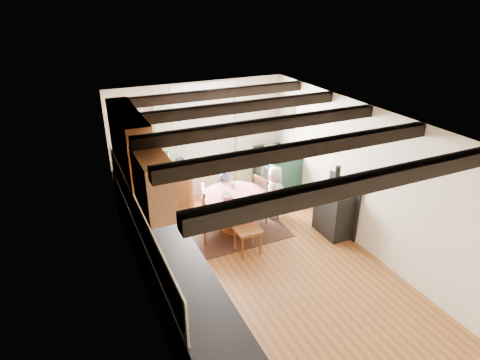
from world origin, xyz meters
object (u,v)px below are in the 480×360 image
aga_range (276,172)px  child_far (224,188)px  chair_near (248,228)px  cast_iron_stove (334,201)px  child_right (274,192)px  chair_right (267,198)px  dining_table (234,212)px  cup (232,185)px  chair_left (194,215)px

aga_range → child_far: 1.38m
chair_near → cast_iron_stove: (1.63, -0.10, 0.19)m
child_far → child_right: child_far is taller
chair_near → aga_range: size_ratio=0.91×
chair_right → child_far: 0.86m
cast_iron_stove → child_far: (-1.45, 1.53, -0.14)m
chair_right → child_right: child_right is taller
chair_right → cast_iron_stove: cast_iron_stove is taller
aga_range → child_right: size_ratio=1.00×
dining_table → cup: bearing=72.3°
chair_near → child_far: bearing=82.8°
cup → cast_iron_stove: bearing=-39.0°
chair_near → chair_left: size_ratio=0.92×
child_far → chair_left: bearing=21.7°
chair_right → child_right: bearing=-91.6°
chair_left → cast_iron_stove: bearing=87.6°
chair_right → cup: 0.71m
cup → child_far: bearing=92.7°
aga_range → chair_right: bearing=-127.6°
chair_left → chair_right: (1.49, 0.15, -0.05)m
chair_right → child_far: (-0.62, 0.60, 0.06)m
dining_table → cast_iron_stove: bearing=-29.1°
dining_table → child_far: size_ratio=1.12×
chair_near → child_right: 1.31m
chair_right → child_right: size_ratio=0.88×
child_far → cast_iron_stove: bearing=114.3°
aga_range → child_far: bearing=-165.9°
aga_range → child_far: child_far is taller
child_right → cup: 0.84m
cup → child_right: bearing=-13.3°
aga_range → cup: size_ratio=10.39×
child_far → cup: child_far is taller
chair_left → child_right: bearing=112.8°
dining_table → cup: (0.10, 0.31, 0.40)m
chair_left → child_far: size_ratio=0.98×
dining_table → child_right: size_ratio=1.13×
chair_right → child_far: bearing=32.2°
chair_right → cast_iron_stove: 1.26m
chair_near → cup: bearing=79.4°
chair_near → chair_right: (0.80, 0.83, -0.01)m
child_right → cast_iron_stove: bearing=-131.3°
chair_left → cast_iron_stove: cast_iron_stove is taller
chair_left → aga_range: (2.20, 1.08, -0.03)m
chair_near → child_right: bearing=41.5°
cast_iron_stove → child_right: 1.18m
child_right → cup: child_right is taller
dining_table → chair_near: chair_near is taller
chair_left → child_right: 1.68m
chair_left → cup: 0.99m
child_far → aga_range: bearing=174.9°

